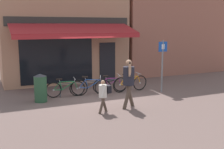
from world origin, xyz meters
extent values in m
plane|color=brown|center=(0.00, 0.00, 0.00)|extent=(160.00, 160.00, 0.00)
cube|color=#9E7056|center=(-0.32, 4.39, 2.73)|extent=(6.56, 3.00, 5.45)
cube|color=black|center=(-1.04, 2.88, 1.25)|extent=(3.61, 0.04, 2.20)
cube|color=black|center=(1.65, 2.88, 1.05)|extent=(0.90, 0.04, 2.10)
cube|color=#282623|center=(-0.32, 2.87, 3.17)|extent=(6.23, 0.06, 0.44)
cube|color=maroon|center=(-0.32, 2.04, 2.85)|extent=(5.91, 1.71, 0.50)
cube|color=maroon|center=(-0.32, 1.19, 2.52)|extent=(5.91, 0.03, 0.20)
cube|color=#8E5647|center=(6.84, 4.89, 3.42)|extent=(7.36, 4.00, 6.83)
cylinder|color=#47494F|center=(0.20, 0.59, 0.55)|extent=(3.49, 0.04, 0.04)
cylinder|color=#47494F|center=(-1.50, 0.59, 0.28)|extent=(0.04, 0.04, 0.55)
cylinder|color=#47494F|center=(1.89, 0.59, 0.28)|extent=(0.04, 0.04, 0.55)
torus|color=black|center=(-0.78, 0.50, 0.33)|extent=(0.67, 0.14, 0.67)
cylinder|color=#9E9EA3|center=(-0.78, 0.50, 0.33)|extent=(0.08, 0.07, 0.07)
torus|color=black|center=(-1.77, 0.60, 0.33)|extent=(0.67, 0.14, 0.67)
cylinder|color=#9E9EA3|center=(-1.77, 0.60, 0.33)|extent=(0.08, 0.07, 0.07)
cylinder|color=#23703D|center=(-1.16, 0.53, 0.48)|extent=(0.56, 0.10, 0.36)
cylinder|color=#23703D|center=(-1.20, 0.53, 0.65)|extent=(0.62, 0.10, 0.05)
cylinder|color=#23703D|center=(-1.46, 0.56, 0.49)|extent=(0.11, 0.04, 0.35)
cylinder|color=#23703D|center=(-1.60, 0.58, 0.32)|extent=(0.35, 0.07, 0.05)
cylinder|color=#23703D|center=(-1.64, 0.58, 0.50)|extent=(0.30, 0.08, 0.35)
cylinder|color=#23703D|center=(-0.83, 0.50, 0.49)|extent=(0.14, 0.04, 0.32)
cylinder|color=#9E9EA3|center=(-1.52, 0.56, 0.71)|extent=(0.05, 0.02, 0.11)
cube|color=black|center=(-1.53, 0.56, 0.78)|extent=(0.25, 0.13, 0.05)
cylinder|color=#9E9EA3|center=(-0.89, 0.49, 0.71)|extent=(0.03, 0.03, 0.14)
cylinder|color=#9E9EA3|center=(-0.89, 0.49, 0.78)|extent=(0.08, 0.52, 0.04)
torus|color=black|center=(0.24, 0.07, 0.36)|extent=(0.70, 0.38, 0.72)
cylinder|color=#9E9EA3|center=(0.24, 0.07, 0.36)|extent=(0.09, 0.09, 0.07)
torus|color=black|center=(-0.69, 0.48, 0.36)|extent=(0.70, 0.38, 0.72)
cylinder|color=#9E9EA3|center=(-0.69, 0.48, 0.36)|extent=(0.09, 0.09, 0.07)
cylinder|color=#1E4793|center=(-0.11, 0.21, 0.52)|extent=(0.52, 0.29, 0.39)
cylinder|color=#1E4793|center=(-0.15, 0.22, 0.71)|extent=(0.59, 0.28, 0.05)
cylinder|color=#1E4793|center=(-0.40, 0.34, 0.53)|extent=(0.12, 0.04, 0.38)
cylinder|color=#1E4793|center=(-0.52, 0.41, 0.35)|extent=(0.34, 0.18, 0.05)
cylinder|color=#1E4793|center=(-0.56, 0.41, 0.54)|extent=(0.29, 0.18, 0.38)
cylinder|color=#1E4793|center=(0.19, 0.08, 0.53)|extent=(0.15, 0.06, 0.35)
cylinder|color=#9E9EA3|center=(-0.46, 0.35, 0.77)|extent=(0.06, 0.03, 0.11)
cube|color=black|center=(-0.47, 0.35, 0.84)|extent=(0.26, 0.19, 0.06)
cylinder|color=#9E9EA3|center=(0.13, 0.09, 0.77)|extent=(0.04, 0.04, 0.14)
cylinder|color=#9E9EA3|center=(0.13, 0.08, 0.84)|extent=(0.23, 0.49, 0.06)
torus|color=black|center=(1.28, 0.47, 0.33)|extent=(0.68, 0.16, 0.67)
cylinder|color=#9E9EA3|center=(1.28, 0.47, 0.33)|extent=(0.07, 0.07, 0.08)
torus|color=black|center=(0.29, 0.54, 0.33)|extent=(0.68, 0.16, 0.67)
cylinder|color=#9E9EA3|center=(0.29, 0.54, 0.33)|extent=(0.07, 0.07, 0.08)
cylinder|color=#892D7A|center=(0.90, 0.48, 0.48)|extent=(0.55, 0.11, 0.36)
cylinder|color=#892D7A|center=(0.86, 0.46, 0.65)|extent=(0.61, 0.07, 0.05)
cylinder|color=#892D7A|center=(0.60, 0.50, 0.49)|extent=(0.12, 0.08, 0.35)
cylinder|color=#892D7A|center=(0.46, 0.52, 0.33)|extent=(0.35, 0.05, 0.05)
cylinder|color=#892D7A|center=(0.43, 0.51, 0.50)|extent=(0.30, 0.09, 0.35)
cylinder|color=#892D7A|center=(1.22, 0.46, 0.49)|extent=(0.15, 0.07, 0.32)
cylinder|color=#9E9EA3|center=(0.55, 0.47, 0.71)|extent=(0.06, 0.04, 0.11)
cube|color=black|center=(0.53, 0.47, 0.78)|extent=(0.25, 0.12, 0.06)
cylinder|color=#9E9EA3|center=(1.17, 0.43, 0.71)|extent=(0.03, 0.04, 0.14)
cylinder|color=#9E9EA3|center=(1.17, 0.43, 0.78)|extent=(0.06, 0.52, 0.08)
torus|color=black|center=(2.21, 0.33, 0.35)|extent=(0.71, 0.11, 0.71)
cylinder|color=#9E9EA3|center=(2.21, 0.33, 0.35)|extent=(0.07, 0.07, 0.07)
torus|color=black|center=(1.16, 0.29, 0.35)|extent=(0.71, 0.11, 0.71)
cylinder|color=#9E9EA3|center=(1.16, 0.29, 0.35)|extent=(0.07, 0.07, 0.07)
cylinder|color=orange|center=(1.81, 0.31, 0.51)|extent=(0.59, 0.04, 0.38)
cylinder|color=orange|center=(1.77, 0.30, 0.69)|extent=(0.65, 0.06, 0.05)
cylinder|color=orange|center=(1.49, 0.30, 0.52)|extent=(0.12, 0.07, 0.37)
cylinder|color=orange|center=(1.34, 0.30, 0.34)|extent=(0.37, 0.05, 0.05)
cylinder|color=orange|center=(1.30, 0.29, 0.53)|extent=(0.32, 0.04, 0.37)
cylinder|color=orange|center=(2.15, 0.32, 0.52)|extent=(0.15, 0.06, 0.34)
cylinder|color=#9E9EA3|center=(1.43, 0.28, 0.75)|extent=(0.06, 0.04, 0.11)
cube|color=black|center=(1.42, 0.28, 0.82)|extent=(0.24, 0.11, 0.06)
cylinder|color=#9E9EA3|center=(2.09, 0.31, 0.75)|extent=(0.03, 0.03, 0.14)
cylinder|color=#9E9EA3|center=(2.09, 0.30, 0.82)|extent=(0.04, 0.52, 0.05)
cylinder|color=#47382D|center=(0.32, -2.05, 0.42)|extent=(0.38, 0.15, 0.89)
cylinder|color=#47382D|center=(0.55, -1.81, 0.42)|extent=(0.38, 0.15, 0.89)
cylinder|color=black|center=(0.44, -1.93, 1.18)|extent=(0.43, 0.43, 0.67)
sphere|color=#A87A5B|center=(0.44, -1.93, 1.67)|extent=(0.22, 0.22, 0.22)
cylinder|color=black|center=(0.52, -1.69, 1.18)|extent=(0.33, 0.21, 0.60)
cylinder|color=black|center=(0.39, -2.18, 1.34)|extent=(0.26, 0.23, 0.31)
cylinder|color=#A87A5B|center=(0.35, -2.17, 1.43)|extent=(0.18, 0.23, 0.46)
cube|color=black|center=(0.38, -2.12, 1.64)|extent=(0.02, 0.07, 0.14)
cylinder|color=#47382D|center=(-0.73, -2.19, 0.27)|extent=(0.25, 0.10, 0.57)
cylinder|color=#47382D|center=(-0.58, -2.03, 0.27)|extent=(0.25, 0.10, 0.57)
cylinder|color=beige|center=(-0.65, -2.11, 0.76)|extent=(0.29, 0.29, 0.43)
sphere|color=#A87A5B|center=(-0.65, -2.11, 1.08)|extent=(0.14, 0.14, 0.14)
cylinder|color=beige|center=(-0.59, -1.94, 0.76)|extent=(0.22, 0.14, 0.39)
cylinder|color=beige|center=(-0.71, -2.27, 0.76)|extent=(0.22, 0.14, 0.39)
cube|color=black|center=(-0.44, -2.10, 0.82)|extent=(0.14, 0.24, 0.26)
cylinder|color=#23472D|center=(-2.37, 0.19, 0.51)|extent=(0.49, 0.49, 1.03)
cone|color=#33353A|center=(-2.37, 0.19, 1.08)|extent=(0.50, 0.50, 0.10)
cylinder|color=slate|center=(2.93, -0.37, 1.17)|extent=(0.07, 0.07, 2.34)
cube|color=#14429E|center=(2.93, -0.38, 2.06)|extent=(0.44, 0.02, 0.44)
cube|color=white|center=(2.93, -0.40, 2.06)|extent=(0.14, 0.01, 0.22)
camera|label=1|loc=(-4.21, -10.81, 2.99)|focal=45.00mm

